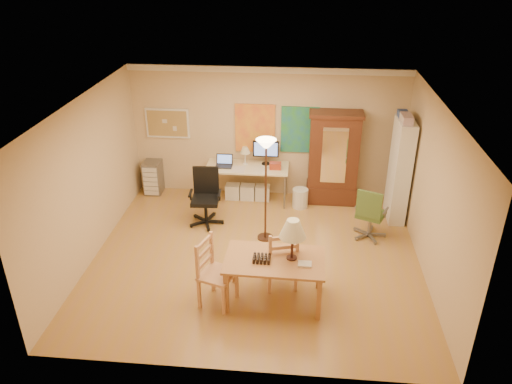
# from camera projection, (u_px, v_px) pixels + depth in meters

# --- Properties ---
(floor) EXTENTS (5.50, 5.50, 0.00)m
(floor) POSITION_uv_depth(u_px,v_px,m) (256.00, 258.00, 8.49)
(floor) COLOR #B0833E
(floor) RESTS_ON ground
(crown_molding) EXTENTS (5.50, 0.08, 0.12)m
(crown_molding) POSITION_uv_depth(u_px,v_px,m) (268.00, 70.00, 9.49)
(crown_molding) COLOR white
(crown_molding) RESTS_ON floor
(corkboard) EXTENTS (0.90, 0.04, 0.62)m
(corkboard) POSITION_uv_depth(u_px,v_px,m) (167.00, 123.00, 10.18)
(corkboard) COLOR tan
(corkboard) RESTS_ON floor
(art_panel_left) EXTENTS (0.80, 0.04, 1.00)m
(art_panel_left) POSITION_uv_depth(u_px,v_px,m) (255.00, 128.00, 10.05)
(art_panel_left) COLOR yellow
(art_panel_left) RESTS_ON floor
(art_panel_right) EXTENTS (0.75, 0.04, 0.95)m
(art_panel_right) POSITION_uv_depth(u_px,v_px,m) (300.00, 130.00, 9.98)
(art_panel_right) COLOR teal
(art_panel_right) RESTS_ON floor
(dining_table) EXTENTS (1.47, 0.90, 1.36)m
(dining_table) POSITION_uv_depth(u_px,v_px,m) (281.00, 251.00, 7.14)
(dining_table) COLOR #995932
(dining_table) RESTS_ON floor
(ladder_chair_back) EXTENTS (0.58, 0.57, 1.03)m
(ladder_chair_back) POSITION_uv_depth(u_px,v_px,m) (281.00, 260.00, 7.61)
(ladder_chair_back) COLOR tan
(ladder_chair_back) RESTS_ON floor
(ladder_chair_left) EXTENTS (0.60, 0.61, 1.06)m
(ladder_chair_left) POSITION_uv_depth(u_px,v_px,m) (215.00, 274.00, 7.25)
(ladder_chair_left) COLOR tan
(ladder_chair_left) RESTS_ON floor
(torchiere_lamp) EXTENTS (0.35, 0.35, 1.91)m
(torchiere_lamp) POSITION_uv_depth(u_px,v_px,m) (266.00, 161.00, 8.38)
(torchiere_lamp) COLOR #452B1B
(torchiere_lamp) RESTS_ON floor
(computer_desk) EXTENTS (1.66, 0.73, 1.26)m
(computer_desk) POSITION_uv_depth(u_px,v_px,m) (249.00, 179.00, 10.23)
(computer_desk) COLOR beige
(computer_desk) RESTS_ON floor
(office_chair_black) EXTENTS (0.67, 0.67, 1.08)m
(office_chair_black) POSITION_uv_depth(u_px,v_px,m) (206.00, 209.00, 9.44)
(office_chair_black) COLOR black
(office_chair_black) RESTS_ON floor
(office_chair_green) EXTENTS (0.62, 0.62, 1.00)m
(office_chair_green) POSITION_uv_depth(u_px,v_px,m) (369.00, 225.00, 8.97)
(office_chair_green) COLOR slate
(office_chair_green) RESTS_ON floor
(drawer_cart) EXTENTS (0.35, 0.42, 0.70)m
(drawer_cart) POSITION_uv_depth(u_px,v_px,m) (153.00, 177.00, 10.57)
(drawer_cart) COLOR slate
(drawer_cart) RESTS_ON floor
(armoire) EXTENTS (1.04, 0.49, 1.91)m
(armoire) POSITION_uv_depth(u_px,v_px,m) (333.00, 164.00, 9.99)
(armoire) COLOR #3C2010
(armoire) RESTS_ON floor
(bookshelf) EXTENTS (0.30, 0.79, 1.97)m
(bookshelf) POSITION_uv_depth(u_px,v_px,m) (400.00, 171.00, 9.34)
(bookshelf) COLOR white
(bookshelf) RESTS_ON floor
(wastebin) EXTENTS (0.32, 0.32, 0.39)m
(wastebin) POSITION_uv_depth(u_px,v_px,m) (300.00, 198.00, 10.04)
(wastebin) COLOR silver
(wastebin) RESTS_ON floor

